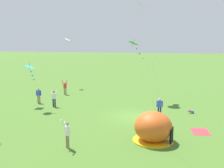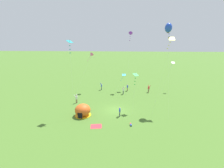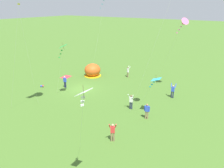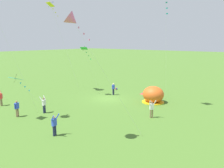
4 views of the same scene
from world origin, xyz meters
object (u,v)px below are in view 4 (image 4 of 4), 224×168
person_center_field (113,88)px  person_strolling (44,104)px  kite_yellow (51,7)px  person_near_tent (152,108)px  kite_pink (72,20)px  toddler_crawling (116,89)px  kite_teal (166,0)px  person_far_back (17,108)px  kite_green (85,50)px  person_flying_kite (1,98)px  popup_tent (153,95)px  kite_cyan (17,80)px  person_arms_raised (54,124)px

person_center_field → person_strolling: bearing=86.3°
person_strolling → kite_yellow: (7.82, -7.31, 11.58)m
person_near_tent → person_strolling: bearing=31.5°
kite_pink → toddler_crawling: bearing=-61.2°
person_strolling → kite_teal: 17.36m
person_far_back → kite_green: size_ratio=0.24×
person_far_back → person_strolling: size_ratio=0.91×
person_flying_kite → kite_teal: 22.23m
kite_pink → person_flying_kite: bearing=-3.5°
person_center_field → kite_yellow: size_ratio=0.13×
person_far_back → kite_yellow: size_ratio=0.13×
person_strolling → person_near_tent: same height
popup_tent → person_near_tent: size_ratio=1.49×
person_flying_kite → kite_cyan: kite_cyan is taller
person_near_tent → person_arms_raised: bearing=65.3°
person_flying_kite → person_strolling: size_ratio=1.00×
person_flying_kite → person_far_back: bearing=171.9°
toddler_crawling → kite_green: size_ratio=0.08×
popup_tent → person_flying_kite: popup_tent is taller
kite_yellow → kite_green: kite_yellow is taller
kite_yellow → person_flying_kite: bearing=99.0°
popup_tent → kite_cyan: bearing=62.8°
popup_tent → kite_green: kite_green is taller
kite_teal → popup_tent: bearing=-36.3°
person_center_field → person_flying_kite: size_ratio=0.91×
toddler_crawling → kite_cyan: bearing=93.5°
kite_green → person_flying_kite: bearing=66.1°
toddler_crawling → kite_cyan: kite_cyan is taller
person_far_back → person_arms_raised: bearing=176.7°
person_center_field → person_near_tent: (-9.10, 5.13, 0.03)m
person_flying_kite → kite_green: kite_green is taller
person_strolling → person_arms_raised: bearing=153.4°
popup_tent → kite_teal: kite_teal is taller
kite_teal → kite_pink: size_ratio=1.32×
person_far_back → person_flying_kite: person_flying_kite is taller
toddler_crawling → person_flying_kite: size_ratio=0.29×
person_far_back → person_near_tent: size_ratio=0.91×
kite_pink → person_near_tent: bearing=-101.3°
person_arms_raised → person_center_field: bearing=-70.3°
popup_tent → person_strolling: (7.16, 11.25, 0.00)m
person_far_back → popup_tent: bearing=-121.0°
popup_tent → person_far_back: bearing=59.0°
person_strolling → person_flying_kite: bearing=15.0°
kite_teal → kite_green: 12.44m
popup_tent → person_far_back: size_ratio=1.63×
person_flying_kite → kite_green: 12.18m
popup_tent → kite_pink: kite_pink is taller
person_strolling → kite_cyan: kite_cyan is taller
person_near_tent → kite_pink: bearing=78.7°
toddler_crawling → kite_green: kite_green is taller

